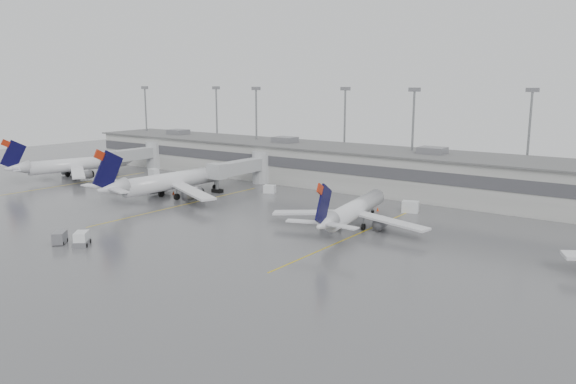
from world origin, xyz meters
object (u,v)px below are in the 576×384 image
Objects in this scene: jet_mid_right at (353,210)px; baggage_tug at (82,240)px; jet_far_left at (72,165)px; jet_mid_left at (171,181)px.

jet_mid_right is 38.63m from baggage_tug.
jet_far_left is at bearing 169.40° from jet_mid_right.
jet_far_left is 0.91× the size of jet_mid_left.
jet_mid_left is 9.80× the size of baggage_tug.
jet_far_left reaches higher than baggage_tug.
baggage_tug is at bearing -18.34° from jet_far_left.
jet_mid_left is 32.45m from baggage_tug.
jet_mid_right reaches higher than baggage_tug.
jet_far_left is 35.85m from jet_mid_left.
jet_mid_right is at bearing 12.40° from jet_far_left.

